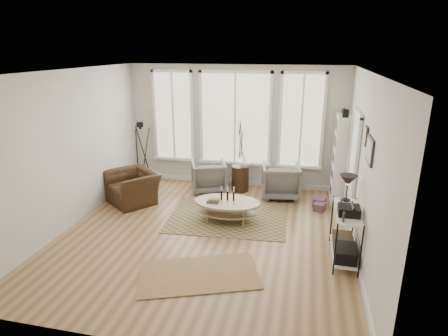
% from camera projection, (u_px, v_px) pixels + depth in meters
% --- Properties ---
extents(room, '(5.50, 5.54, 2.90)m').
position_uv_depth(room, '(207.00, 159.00, 6.45)').
color(room, '#A47B51').
rests_on(room, ground).
extents(bay_window, '(4.14, 0.12, 2.24)m').
position_uv_depth(bay_window, '(235.00, 121.00, 8.89)').
color(bay_window, tan).
rests_on(bay_window, ground).
extents(door, '(0.09, 1.06, 2.22)m').
position_uv_depth(door, '(353.00, 167.00, 7.05)').
color(door, silver).
rests_on(door, ground).
extents(bookcase, '(0.31, 0.85, 2.06)m').
position_uv_depth(bookcase, '(340.00, 159.00, 8.13)').
color(bookcase, white).
rests_on(bookcase, ground).
extents(low_shelf, '(0.38, 1.08, 1.30)m').
position_uv_depth(low_shelf, '(345.00, 229.00, 5.94)').
color(low_shelf, white).
rests_on(low_shelf, ground).
extents(wall_art, '(0.04, 0.88, 0.44)m').
position_uv_depth(wall_art, '(369.00, 146.00, 5.50)').
color(wall_art, black).
rests_on(wall_art, ground).
extents(rug_main, '(2.44, 1.90, 0.01)m').
position_uv_depth(rug_main, '(227.00, 217.00, 7.54)').
color(rug_main, brown).
rests_on(rug_main, ground).
extents(rug_runner, '(2.01, 1.55, 0.01)m').
position_uv_depth(rug_runner, '(199.00, 274.00, 5.63)').
color(rug_runner, brown).
rests_on(rug_runner, ground).
extents(coffee_table, '(1.30, 0.83, 0.59)m').
position_uv_depth(coffee_table, '(227.00, 205.00, 7.31)').
color(coffee_table, tan).
rests_on(coffee_table, ground).
extents(armchair_left, '(1.00, 1.02, 0.72)m').
position_uv_depth(armchair_left, '(209.00, 176.00, 8.84)').
color(armchair_left, slate).
rests_on(armchair_left, ground).
extents(armchair_right, '(0.94, 0.96, 0.77)m').
position_uv_depth(armchair_right, '(281.00, 181.00, 8.47)').
color(armchair_right, slate).
rests_on(armchair_right, ground).
extents(side_table, '(0.41, 0.41, 1.72)m').
position_uv_depth(side_table, '(241.00, 157.00, 8.71)').
color(side_table, '#332113').
rests_on(side_table, ground).
extents(vase, '(0.33, 0.33, 0.27)m').
position_uv_depth(vase, '(244.00, 162.00, 8.64)').
color(vase, silver).
rests_on(vase, side_table).
extents(accent_chair, '(1.40, 1.38, 0.69)m').
position_uv_depth(accent_chair, '(133.00, 187.00, 8.21)').
color(accent_chair, '#332113').
rests_on(accent_chair, ground).
extents(tripod_camera, '(0.55, 0.55, 1.55)m').
position_uv_depth(tripod_camera, '(142.00, 156.00, 9.24)').
color(tripod_camera, black).
rests_on(tripod_camera, ground).
extents(book_stack_near, '(0.31, 0.35, 0.19)m').
position_uv_depth(book_stack_near, '(319.00, 202.00, 8.04)').
color(book_stack_near, maroon).
rests_on(book_stack_near, ground).
extents(book_stack_far, '(0.28, 0.31, 0.17)m').
position_uv_depth(book_stack_far, '(320.00, 207.00, 7.84)').
color(book_stack_far, maroon).
rests_on(book_stack_far, ground).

